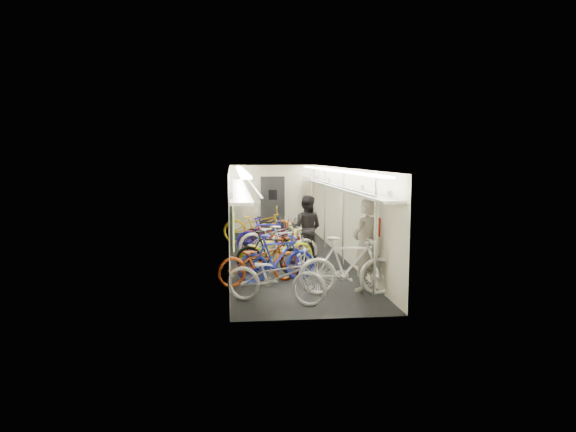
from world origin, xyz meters
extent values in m
plane|color=black|center=(0.00, 0.00, 0.00)|extent=(10.00, 10.00, 0.00)
plane|color=white|center=(0.00, 0.00, 2.40)|extent=(10.00, 10.00, 0.00)
plane|color=beige|center=(-1.50, 0.00, 1.20)|extent=(0.00, 10.00, 10.00)
plane|color=beige|center=(1.50, 0.00, 1.20)|extent=(0.00, 10.00, 10.00)
plane|color=beige|center=(0.00, 5.00, 1.20)|extent=(3.00, 0.00, 3.00)
plane|color=beige|center=(0.00, -5.00, 1.20)|extent=(3.00, 0.00, 3.00)
cube|color=black|center=(-1.46, -3.20, 1.25)|extent=(0.06, 1.10, 0.80)
cube|color=#80BB52|center=(-1.42, -3.20, 1.25)|extent=(0.02, 0.96, 0.66)
cube|color=black|center=(-1.46, -1.00, 1.25)|extent=(0.06, 1.10, 0.80)
cube|color=#80BB52|center=(-1.42, -1.00, 1.25)|extent=(0.02, 0.96, 0.66)
cube|color=black|center=(-1.46, 1.20, 1.25)|extent=(0.06, 1.10, 0.80)
cube|color=#80BB52|center=(-1.42, 1.20, 1.25)|extent=(0.02, 0.96, 0.66)
cube|color=black|center=(-1.46, 3.40, 1.25)|extent=(0.06, 1.10, 0.80)
cube|color=#80BB52|center=(-1.42, 3.40, 1.25)|extent=(0.02, 0.96, 0.66)
cube|color=yellow|center=(-1.45, -2.10, 1.30)|extent=(0.02, 0.22, 0.30)
cube|color=yellow|center=(-1.45, 0.10, 1.30)|extent=(0.02, 0.22, 0.30)
cube|color=yellow|center=(-1.45, 2.30, 1.30)|extent=(0.02, 0.22, 0.30)
cube|color=black|center=(0.00, 4.94, 1.00)|extent=(0.85, 0.08, 2.00)
cube|color=#999BA0|center=(-1.28, 0.00, 1.92)|extent=(0.40, 9.70, 0.05)
cube|color=#999BA0|center=(1.28, 0.00, 1.92)|extent=(0.40, 9.70, 0.05)
cylinder|color=silver|center=(-0.95, 0.00, 2.02)|extent=(0.04, 9.70, 0.04)
cylinder|color=silver|center=(0.95, 0.00, 2.02)|extent=(0.04, 9.70, 0.04)
cube|color=white|center=(-1.20, 0.00, 2.34)|extent=(0.18, 9.60, 0.04)
cube|color=white|center=(1.20, 0.00, 2.34)|extent=(0.18, 9.60, 0.04)
cylinder|color=silver|center=(1.25, -3.80, 1.20)|extent=(0.05, 0.05, 2.38)
cylinder|color=silver|center=(1.25, -1.00, 1.20)|extent=(0.05, 0.05, 2.38)
cylinder|color=silver|center=(1.25, 1.50, 1.20)|extent=(0.05, 0.05, 2.38)
cylinder|color=silver|center=(1.25, 4.00, 1.20)|extent=(0.05, 0.05, 2.38)
imported|color=#A7A7AB|center=(-0.66, -4.01, 0.51)|extent=(2.03, 1.40, 1.01)
imported|color=#1C25A9|center=(-0.50, -2.44, 0.52)|extent=(1.81, 0.91, 1.05)
imported|color=#993710|center=(-0.89, -2.52, 0.50)|extent=(2.02, 1.36, 1.01)
imported|color=black|center=(-0.57, -1.70, 0.50)|extent=(1.74, 0.98, 1.01)
imported|color=#D1CA13|center=(-0.40, -1.15, 0.49)|extent=(1.96, 1.10, 0.98)
imported|color=silver|center=(-0.10, -0.53, 0.49)|extent=(1.67, 0.63, 0.98)
imported|color=#A7A7AB|center=(-0.32, 0.46, 0.54)|extent=(2.19, 1.44, 1.09)
imported|color=#1F1996|center=(-0.50, 0.84, 0.51)|extent=(1.74, 0.73, 1.02)
imported|color=maroon|center=(-0.40, 0.93, 0.49)|extent=(1.98, 1.38, 0.99)
imported|color=black|center=(-0.39, 1.77, 0.48)|extent=(1.64, 0.76, 0.95)
imported|color=#CA9513|center=(-0.63, 2.73, 0.58)|extent=(2.26, 0.99, 1.15)
imported|color=silver|center=(0.78, -3.62, 0.58)|extent=(1.98, 0.72, 1.16)
imported|color=gray|center=(1.20, -3.30, 0.94)|extent=(0.81, 0.78, 1.88)
imported|color=black|center=(0.46, -0.18, 0.85)|extent=(1.01, 0.92, 1.70)
cube|color=#AF2111|center=(1.61, -3.24, 1.28)|extent=(0.27, 0.17, 0.38)
camera|label=1|loc=(-1.44, -13.17, 2.68)|focal=32.00mm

